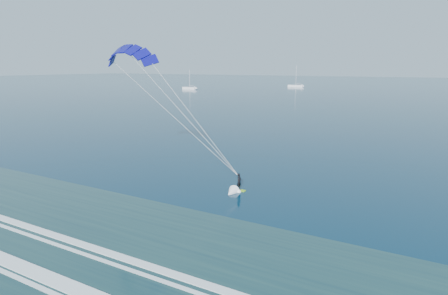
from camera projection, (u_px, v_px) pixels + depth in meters
kitesurfer_rig at (177, 107)px, 40.18m from camera, size 17.45×3.95×15.27m
sailboat_0 at (190, 88)px, 204.87m from camera, size 7.72×2.40×10.64m
sailboat_1 at (296, 86)px, 227.11m from camera, size 8.81×2.40×12.08m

